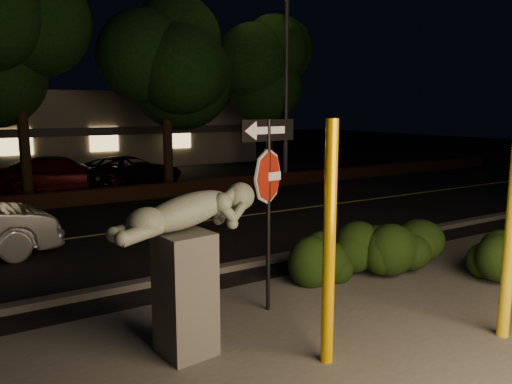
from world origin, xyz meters
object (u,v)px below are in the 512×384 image
(signpost, at_px, (268,177))
(parked_car_darkred, at_px, (62,175))
(sculpture, at_px, (187,254))
(yellow_pole_right, at_px, (512,223))
(parked_car_dark, at_px, (129,171))
(streetlight, at_px, (282,48))
(yellow_pole_left, at_px, (329,245))

(signpost, xyz_separation_m, parked_car_darkred, (-0.50, 13.12, -1.41))
(sculpture, bearing_deg, yellow_pole_right, -32.45)
(sculpture, bearing_deg, parked_car_dark, 68.29)
(streetlight, xyz_separation_m, parked_car_dark, (-5.87, 2.28, -4.92))
(parked_car_darkred, bearing_deg, yellow_pole_right, -161.87)
(yellow_pole_left, bearing_deg, streetlight, 57.31)
(parked_car_dark, bearing_deg, signpost, 153.30)
(sculpture, relative_size, parked_car_dark, 0.47)
(sculpture, xyz_separation_m, parked_car_darkred, (1.12, 13.73, -0.63))
(yellow_pole_left, relative_size, parked_car_dark, 0.66)
(sculpture, bearing_deg, streetlight, 43.90)
(yellow_pole_right, bearing_deg, yellow_pole_left, 163.66)
(parked_car_dark, bearing_deg, yellow_pole_left, 153.31)
(sculpture, relative_size, streetlight, 0.23)
(yellow_pole_right, distance_m, signpost, 3.37)
(yellow_pole_left, xyz_separation_m, parked_car_dark, (2.38, 15.13, -0.87))
(yellow_pole_left, distance_m, yellow_pole_right, 2.62)
(sculpture, distance_m, parked_car_dark, 14.51)
(parked_car_dark, bearing_deg, yellow_pole_right, 162.74)
(streetlight, bearing_deg, yellow_pole_right, -105.76)
(signpost, bearing_deg, yellow_pole_right, -55.80)
(signpost, bearing_deg, yellow_pole_left, -106.95)
(signpost, bearing_deg, sculpture, -167.33)
(yellow_pole_right, distance_m, parked_car_darkred, 15.85)
(yellow_pole_left, height_order, signpost, yellow_pole_left)
(signpost, height_order, parked_car_dark, signpost)
(streetlight, bearing_deg, yellow_pole_left, -115.59)
(signpost, xyz_separation_m, sculpture, (-1.62, -0.61, -0.78))
(yellow_pole_left, height_order, streetlight, streetlight)
(yellow_pole_left, xyz_separation_m, sculpture, (-1.35, 1.12, -0.18))
(yellow_pole_left, bearing_deg, yellow_pole_right, -16.34)
(signpost, bearing_deg, streetlight, 46.19)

